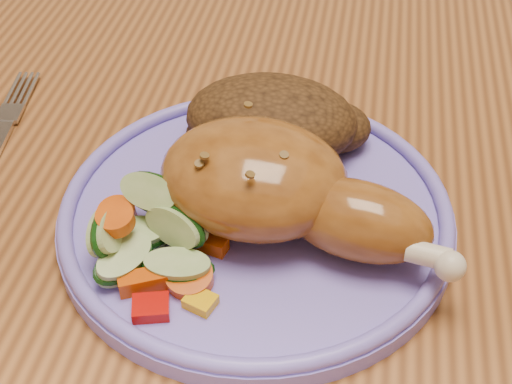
% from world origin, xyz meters
% --- Properties ---
extents(dining_table, '(0.90, 1.40, 0.75)m').
position_xyz_m(dining_table, '(0.00, 0.00, 0.67)').
color(dining_table, brown).
rests_on(dining_table, ground).
extents(chair_far, '(0.42, 0.42, 0.91)m').
position_xyz_m(chair_far, '(0.00, 0.63, 0.49)').
color(chair_far, '#4C2D16').
rests_on(chair_far, ground).
extents(plate, '(0.25, 0.25, 0.01)m').
position_xyz_m(plate, '(-0.09, -0.14, 0.76)').
color(plate, '#7464D1').
rests_on(plate, dining_table).
extents(plate_rim, '(0.25, 0.25, 0.01)m').
position_xyz_m(plate_rim, '(-0.09, -0.14, 0.77)').
color(plate_rim, '#7464D1').
rests_on(plate_rim, plate).
extents(chicken_leg, '(0.19, 0.11, 0.06)m').
position_xyz_m(chicken_leg, '(-0.08, -0.15, 0.79)').
color(chicken_leg, brown).
rests_on(chicken_leg, plate).
extents(rice_pilaf, '(0.13, 0.09, 0.05)m').
position_xyz_m(rice_pilaf, '(-0.09, -0.07, 0.78)').
color(rice_pilaf, '#432810').
rests_on(rice_pilaf, plate).
extents(vegetable_pile, '(0.09, 0.10, 0.05)m').
position_xyz_m(vegetable_pile, '(-0.15, -0.19, 0.78)').
color(vegetable_pile, '#A50A05').
rests_on(vegetable_pile, plate).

